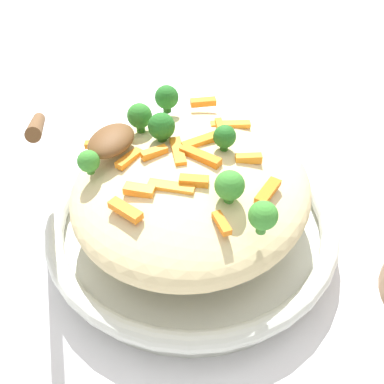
{
  "coord_description": "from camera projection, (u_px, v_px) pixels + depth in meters",
  "views": [
    {
      "loc": [
        -0.3,
        -0.13,
        0.37
      ],
      "look_at": [
        0.0,
        0.0,
        0.07
      ],
      "focal_mm": 40.23,
      "sensor_mm": 36.0,
      "label": 1
    }
  ],
  "objects": [
    {
      "name": "carrot_piece_15",
      "position": [
        139.0,
        190.0,
        0.38
      ],
      "size": [
        0.02,
        0.03,
        0.01
      ],
      "primitive_type": "cube",
      "rotation": [
        0.0,
        0.0,
        1.75
      ],
      "color": "orange",
      "rests_on": "pasta_mound"
    },
    {
      "name": "broccoli_floret_5",
      "position": [
        167.0,
        98.0,
        0.47
      ],
      "size": [
        0.03,
        0.03,
        0.03
      ],
      "color": "#205B1C",
      "rests_on": "pasta_mound"
    },
    {
      "name": "serving_bowl",
      "position": [
        192.0,
        223.0,
        0.47
      ],
      "size": [
        0.31,
        0.31,
        0.04
      ],
      "color": "silver",
      "rests_on": "ground_plane"
    },
    {
      "name": "broccoli_floret_2",
      "position": [
        89.0,
        162.0,
        0.39
      ],
      "size": [
        0.02,
        0.02,
        0.02
      ],
      "color": "#377928",
      "rests_on": "pasta_mound"
    },
    {
      "name": "broccoli_floret_6",
      "position": [
        225.0,
        137.0,
        0.41
      ],
      "size": [
        0.02,
        0.02,
        0.03
      ],
      "color": "#205B1C",
      "rests_on": "pasta_mound"
    },
    {
      "name": "serving_spoon",
      "position": [
        88.0,
        136.0,
        0.4
      ],
      "size": [
        0.12,
        0.11,
        0.08
      ],
      "color": "brown",
      "rests_on": "pasta_mound"
    },
    {
      "name": "ground_plane",
      "position": [
        192.0,
        237.0,
        0.49
      ],
      "size": [
        2.4,
        2.4,
        0.0
      ],
      "primitive_type": "plane",
      "color": "silver"
    },
    {
      "name": "carrot_piece_11",
      "position": [
        268.0,
        191.0,
        0.38
      ],
      "size": [
        0.04,
        0.02,
        0.01
      ],
      "primitive_type": "cube",
      "rotation": [
        0.0,
        0.0,
        2.99
      ],
      "color": "orange",
      "rests_on": "pasta_mound"
    },
    {
      "name": "carrot_piece_14",
      "position": [
        221.0,
        131.0,
        0.44
      ],
      "size": [
        0.04,
        0.03,
        0.01
      ],
      "primitive_type": "cube",
      "rotation": [
        0.0,
        0.0,
        0.54
      ],
      "color": "orange",
      "rests_on": "pasta_mound"
    },
    {
      "name": "carrot_piece_2",
      "position": [
        178.0,
        151.0,
        0.41
      ],
      "size": [
        0.04,
        0.03,
        0.01
      ],
      "primitive_type": "cube",
      "rotation": [
        0.0,
        0.0,
        3.74
      ],
      "color": "orange",
      "rests_on": "pasta_mound"
    },
    {
      "name": "broccoli_floret_1",
      "position": [
        230.0,
        186.0,
        0.36
      ],
      "size": [
        0.03,
        0.03,
        0.03
      ],
      "color": "#377928",
      "rests_on": "pasta_mound"
    },
    {
      "name": "carrot_piece_12",
      "position": [
        249.0,
        159.0,
        0.41
      ],
      "size": [
        0.02,
        0.03,
        0.01
      ],
      "primitive_type": "cube",
      "rotation": [
        0.0,
        0.0,
        2.05
      ],
      "color": "orange",
      "rests_on": "pasta_mound"
    },
    {
      "name": "carrot_piece_9",
      "position": [
        154.0,
        153.0,
        0.41
      ],
      "size": [
        0.03,
        0.02,
        0.01
      ],
      "primitive_type": "cube",
      "rotation": [
        0.0,
        0.0,
        2.48
      ],
      "color": "orange",
      "rests_on": "pasta_mound"
    },
    {
      "name": "carrot_piece_10",
      "position": [
        169.0,
        187.0,
        0.38
      ],
      "size": [
        0.02,
        0.04,
        0.01
      ],
      "primitive_type": "cube",
      "rotation": [
        0.0,
        0.0,
        4.91
      ],
      "color": "orange",
      "rests_on": "pasta_mound"
    },
    {
      "name": "carrot_piece_7",
      "position": [
        129.0,
        159.0,
        0.41
      ],
      "size": [
        0.03,
        0.02,
        0.01
      ],
      "primitive_type": "cube",
      "rotation": [
        0.0,
        0.0,
        2.93
      ],
      "color": "orange",
      "rests_on": "pasta_mound"
    },
    {
      "name": "carrot_piece_3",
      "position": [
        105.0,
        144.0,
        0.43
      ],
      "size": [
        0.02,
        0.04,
        0.01
      ],
      "primitive_type": "cube",
      "rotation": [
        0.0,
        0.0,
        5.15
      ],
      "color": "orange",
      "rests_on": "pasta_mound"
    },
    {
      "name": "carrot_piece_1",
      "position": [
        203.0,
        102.0,
        0.49
      ],
      "size": [
        0.02,
        0.03,
        0.01
      ],
      "primitive_type": "cube",
      "rotation": [
        0.0,
        0.0,
        2.14
      ],
      "color": "orange",
      "rests_on": "pasta_mound"
    },
    {
      "name": "carrot_piece_6",
      "position": [
        230.0,
        124.0,
        0.46
      ],
      "size": [
        0.03,
        0.04,
        0.01
      ],
      "primitive_type": "cube",
      "rotation": [
        0.0,
        0.0,
        5.17
      ],
      "color": "orange",
      "rests_on": "pasta_mound"
    },
    {
      "name": "carrot_piece_4",
      "position": [
        125.0,
        210.0,
        0.36
      ],
      "size": [
        0.02,
        0.03,
        0.01
      ],
      "primitive_type": "cube",
      "rotation": [
        0.0,
        0.0,
        4.46
      ],
      "color": "orange",
      "rests_on": "pasta_mound"
    },
    {
      "name": "carrot_piece_5",
      "position": [
        201.0,
        141.0,
        0.43
      ],
      "size": [
        0.04,
        0.03,
        0.01
      ],
      "primitive_type": "cube",
      "rotation": [
        0.0,
        0.0,
        5.65
      ],
      "color": "orange",
      "rests_on": "pasta_mound"
    },
    {
      "name": "pasta_mound",
      "position": [
        192.0,
        186.0,
        0.44
      ],
      "size": [
        0.26,
        0.24,
        0.08
      ],
      "primitive_type": "ellipsoid",
      "color": "beige",
      "rests_on": "serving_bowl"
    },
    {
      "name": "carrot_piece_0",
      "position": [
        222.0,
        223.0,
        0.35
      ],
      "size": [
        0.02,
        0.02,
        0.01
      ],
      "primitive_type": "cube",
      "rotation": [
        0.0,
        0.0,
        0.78
      ],
      "color": "orange",
      "rests_on": "pasta_mound"
    },
    {
      "name": "carrot_piece_8",
      "position": [
        194.0,
        181.0,
        0.38
      ],
      "size": [
        0.02,
        0.03,
        0.01
      ],
      "primitive_type": "cube",
      "rotation": [
        0.0,
        0.0,
        1.88
      ],
      "color": "orange",
      "rests_on": "pasta_mound"
    },
    {
      "name": "broccoli_floret_0",
      "position": [
        140.0,
        116.0,
        0.44
      ],
      "size": [
        0.03,
        0.03,
        0.03
      ],
      "color": "#296820",
      "rests_on": "pasta_mound"
    },
    {
      "name": "carrot_piece_13",
      "position": [
        198.0,
        159.0,
        0.4
      ],
      "size": [
        0.02,
        0.04,
        0.01
      ],
      "primitive_type": "cube",
      "rotation": [
        0.0,
        0.0,
        4.53
      ],
      "color": "orange",
      "rests_on": "pasta_mound"
    },
    {
      "name": "broccoli_floret_3",
      "position": [
        263.0,
        216.0,
        0.34
      ],
      "size": [
        0.02,
        0.02,
        0.03
      ],
      "color": "#377928",
      "rests_on": "pasta_mound"
    },
    {
      "name": "broccoli_floret_4",
      "position": [
        162.0,
        127.0,
        0.42
      ],
      "size": [
        0.03,
        0.03,
        0.03
      ],
      "color": "#205B1C",
      "rests_on": "pasta_mound"
    }
  ]
}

